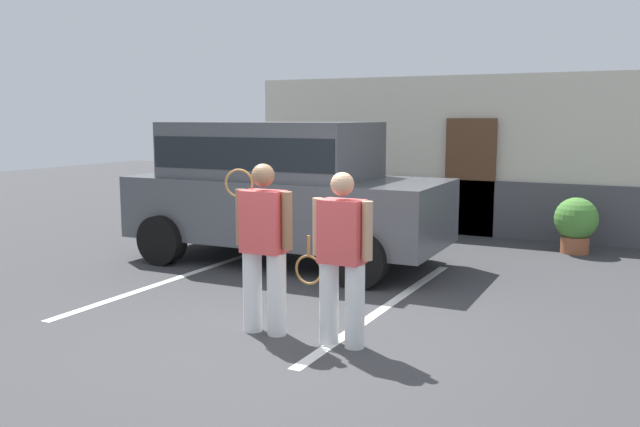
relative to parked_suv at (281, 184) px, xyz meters
name	(u,v)px	position (x,y,z in m)	size (l,w,h in m)	color
ground_plane	(295,340)	(1.91, -3.01, -1.15)	(40.00, 40.00, 0.00)	#38383A
parking_stripe_0	(179,277)	(-0.70, -1.51, -1.14)	(0.12, 4.40, 0.01)	silver
parking_stripe_1	(388,305)	(2.28, -1.51, -1.14)	(0.12, 4.40, 0.01)	silver
house_frontage	(473,160)	(1.91, 3.64, 0.20)	(8.62, 0.40, 2.86)	beige
parked_suv	(281,184)	(0.00, 0.00, 0.00)	(4.63, 2.22, 2.05)	#4C4F54
tennis_player_man	(264,246)	(1.53, -2.96, -0.27)	(0.76, 0.26, 1.68)	white
tennis_player_woman	(341,257)	(2.37, -2.95, -0.30)	(0.87, 0.26, 1.63)	white
potted_plant_by_porch	(576,222)	(3.82, 2.61, -0.66)	(0.67, 0.67, 0.88)	#9E5638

